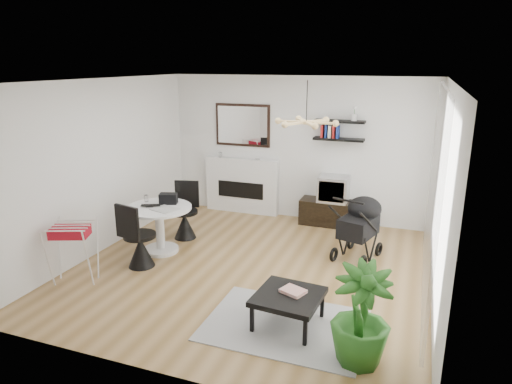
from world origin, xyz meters
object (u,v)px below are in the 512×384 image
(fireplace, at_px, (242,179))
(crt_tv, at_px, (334,189))
(drying_rack, at_px, (74,252))
(potted_plant, at_px, (361,316))
(coffee_table, at_px, (288,298))
(tv_console, at_px, (334,213))
(stroller, at_px, (360,229))
(dining_table, at_px, (160,222))

(fireplace, height_order, crt_tv, fireplace)
(drying_rack, xyz_separation_m, potted_plant, (3.91, -0.44, 0.08))
(coffee_table, bearing_deg, crt_tv, 92.72)
(tv_console, relative_size, coffee_table, 1.58)
(crt_tv, height_order, coffee_table, crt_tv)
(crt_tv, distance_m, stroller, 1.47)
(dining_table, xyz_separation_m, coffee_table, (2.51, -1.34, -0.15))
(drying_rack, bearing_deg, potted_plant, -27.53)
(crt_tv, height_order, drying_rack, crt_tv)
(drying_rack, bearing_deg, stroller, 10.66)
(tv_console, relative_size, stroller, 1.18)
(drying_rack, height_order, stroller, stroller)
(dining_table, bearing_deg, potted_plant, -27.49)
(fireplace, relative_size, tv_console, 1.73)
(stroller, height_order, potted_plant, potted_plant)
(tv_console, height_order, stroller, stroller)
(dining_table, height_order, coffee_table, dining_table)
(drying_rack, relative_size, potted_plant, 0.80)
(stroller, bearing_deg, fireplace, 166.73)
(fireplace, distance_m, coffee_table, 4.20)
(coffee_table, xyz_separation_m, potted_plant, (0.86, -0.41, 0.18))
(fireplace, bearing_deg, crt_tv, -4.76)
(stroller, bearing_deg, tv_console, 132.44)
(fireplace, xyz_separation_m, crt_tv, (1.87, -0.16, 0.02))
(crt_tv, distance_m, coffee_table, 3.53)
(tv_console, height_order, coffee_table, tv_console)
(fireplace, bearing_deg, coffee_table, -60.98)
(crt_tv, bearing_deg, dining_table, -137.21)
(drying_rack, xyz_separation_m, coffee_table, (3.05, -0.02, -0.10))
(fireplace, bearing_deg, dining_table, -101.60)
(dining_table, bearing_deg, crt_tv, 42.79)
(dining_table, relative_size, potted_plant, 0.97)
(stroller, relative_size, potted_plant, 1.00)
(tv_console, xyz_separation_m, dining_table, (-2.37, -2.17, 0.26))
(crt_tv, height_order, potted_plant, potted_plant)
(fireplace, relative_size, coffee_table, 2.74)
(drying_rack, bearing_deg, tv_console, 28.94)
(dining_table, bearing_deg, drying_rack, -112.47)
(fireplace, distance_m, crt_tv, 1.87)
(drying_rack, distance_m, coffee_table, 3.05)
(crt_tv, bearing_deg, potted_plant, -75.34)
(crt_tv, height_order, stroller, stroller)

